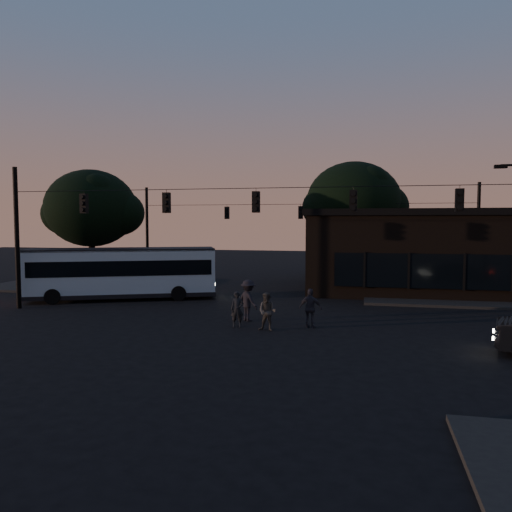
% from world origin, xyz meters
% --- Properties ---
extents(ground, '(120.00, 120.00, 0.00)m').
position_xyz_m(ground, '(0.00, 0.00, 0.00)').
color(ground, black).
rests_on(ground, ground).
extents(sidewalk_far_right, '(14.00, 10.00, 0.15)m').
position_xyz_m(sidewalk_far_right, '(12.00, 14.00, 0.07)').
color(sidewalk_far_right, black).
rests_on(sidewalk_far_right, ground).
extents(sidewalk_far_left, '(14.00, 10.00, 0.15)m').
position_xyz_m(sidewalk_far_left, '(-14.00, 14.00, 0.07)').
color(sidewalk_far_left, black).
rests_on(sidewalk_far_left, ground).
extents(building, '(15.40, 10.41, 5.40)m').
position_xyz_m(building, '(9.00, 15.97, 2.71)').
color(building, black).
rests_on(building, ground).
extents(tree_behind, '(7.60, 7.60, 9.43)m').
position_xyz_m(tree_behind, '(4.00, 22.00, 6.19)').
color(tree_behind, black).
rests_on(tree_behind, ground).
extents(tree_left, '(6.40, 6.40, 8.30)m').
position_xyz_m(tree_left, '(-14.00, 13.00, 5.57)').
color(tree_left, black).
rests_on(tree_left, ground).
extents(signal_rig_near, '(26.24, 0.30, 7.50)m').
position_xyz_m(signal_rig_near, '(0.00, 4.00, 4.45)').
color(signal_rig_near, black).
rests_on(signal_rig_near, ground).
extents(signal_rig_far, '(26.24, 0.30, 7.50)m').
position_xyz_m(signal_rig_far, '(0.00, 20.00, 4.20)').
color(signal_rig_far, black).
rests_on(signal_rig_far, ground).
extents(bus, '(10.94, 6.57, 3.05)m').
position_xyz_m(bus, '(-9.03, 8.06, 1.71)').
color(bus, '#96B0BF').
rests_on(bus, ground).
extents(pedestrian_a, '(0.63, 0.48, 1.57)m').
position_xyz_m(pedestrian_a, '(-0.39, 1.98, 0.78)').
color(pedestrian_a, black).
rests_on(pedestrian_a, ground).
extents(pedestrian_b, '(0.87, 0.72, 1.63)m').
position_xyz_m(pedestrian_b, '(1.05, 1.51, 0.82)').
color(pedestrian_b, '#353330').
rests_on(pedestrian_b, ground).
extents(pedestrian_c, '(1.07, 0.59, 1.73)m').
position_xyz_m(pedestrian_c, '(2.78, 2.47, 0.86)').
color(pedestrian_c, '#26262F').
rests_on(pedestrian_c, ground).
extents(pedestrian_d, '(1.41, 1.36, 1.93)m').
position_xyz_m(pedestrian_d, '(-0.24, 3.40, 0.96)').
color(pedestrian_d, black).
rests_on(pedestrian_d, ground).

